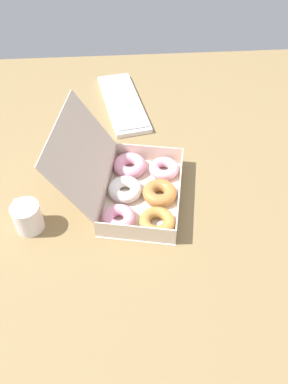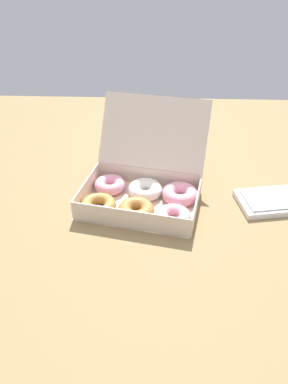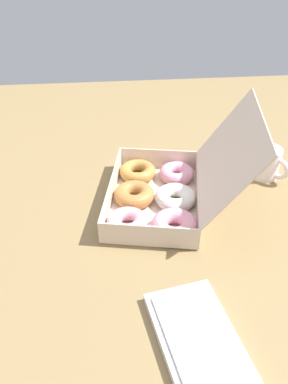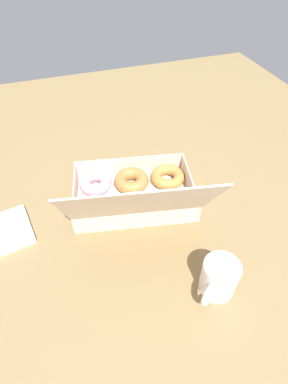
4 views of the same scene
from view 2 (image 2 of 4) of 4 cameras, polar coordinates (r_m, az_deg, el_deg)
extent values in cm
cube|color=olive|center=(110.69, -0.82, -2.77)|extent=(180.00, 180.00, 2.00)
cube|color=beige|center=(110.67, -0.58, -2.00)|extent=(37.10, 28.57, 0.40)
cube|color=beige|center=(113.33, -8.70, 0.49)|extent=(4.78, 22.15, 5.93)
cube|color=beige|center=(106.69, 8.02, -1.86)|extent=(4.78, 22.15, 5.93)
cube|color=beige|center=(100.30, -2.14, -4.19)|extent=(32.01, 6.74, 5.93)
cube|color=beige|center=(117.77, 0.73, 2.35)|extent=(32.01, 6.74, 5.93)
cube|color=beige|center=(117.06, 1.47, 9.11)|extent=(35.12, 18.60, 19.25)
torus|color=#B2803D|center=(108.06, -6.96, -2.00)|extent=(13.54, 13.54, 3.24)
torus|color=#AF743A|center=(105.45, -1.23, -2.76)|extent=(11.26, 11.26, 3.87)
torus|color=#E8A3B6|center=(103.48, 4.51, -3.71)|extent=(10.31, 10.31, 3.39)
torus|color=pink|center=(116.50, -5.21, 1.12)|extent=(9.83, 9.83, 3.48)
torus|color=silver|center=(113.80, 0.18, 0.38)|extent=(13.76, 13.76, 3.60)
torus|color=pink|center=(112.31, 5.51, -0.32)|extent=(12.49, 12.49, 3.86)
cylinder|color=white|center=(137.07, -3.86, 7.69)|extent=(7.97, 7.97, 8.78)
torus|color=white|center=(138.95, -2.31, 8.14)|extent=(6.01, 4.84, 6.35)
cylinder|color=black|center=(135.83, -3.91, 8.75)|extent=(7.02, 7.02, 0.53)
camera|label=1|loc=(1.26, -48.38, 34.56)|focal=35.00mm
camera|label=3|loc=(1.06, 48.75, 20.89)|focal=35.00mm
camera|label=4|loc=(1.48, 8.24, 33.10)|focal=28.00mm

